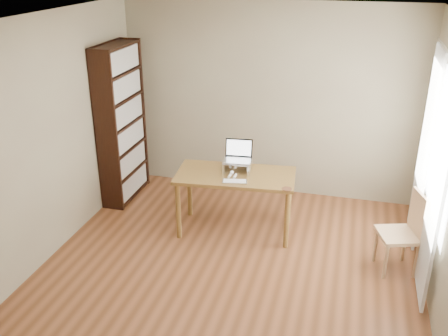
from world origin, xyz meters
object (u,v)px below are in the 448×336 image
(bookshelf, at_px, (122,124))
(laptop, at_px, (238,155))
(desk, at_px, (235,182))
(keyboard, at_px, (235,181))
(chair, at_px, (406,231))
(cat, at_px, (237,165))

(bookshelf, relative_size, laptop, 6.15)
(desk, height_order, keyboard, keyboard)
(laptop, xyz_separation_m, chair, (1.91, -0.50, -0.46))
(desk, relative_size, chair, 1.61)
(keyboard, distance_m, chair, 1.89)
(keyboard, distance_m, cat, 0.34)
(keyboard, bearing_deg, chair, -15.40)
(laptop, distance_m, chair, 2.03)
(laptop, distance_m, cat, 0.13)
(desk, distance_m, laptop, 0.32)
(bookshelf, distance_m, cat, 1.75)
(bookshelf, height_order, laptop, bookshelf)
(laptop, distance_m, keyboard, 0.40)
(laptop, relative_size, keyboard, 1.16)
(cat, bearing_deg, laptop, 61.67)
(desk, height_order, laptop, laptop)
(bookshelf, xyz_separation_m, chair, (3.60, -0.91, -0.57))
(cat, relative_size, chair, 0.53)
(chair, bearing_deg, keyboard, 157.71)
(keyboard, relative_size, cat, 0.61)
(laptop, bearing_deg, chair, -20.06)
(bookshelf, distance_m, desk, 1.82)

